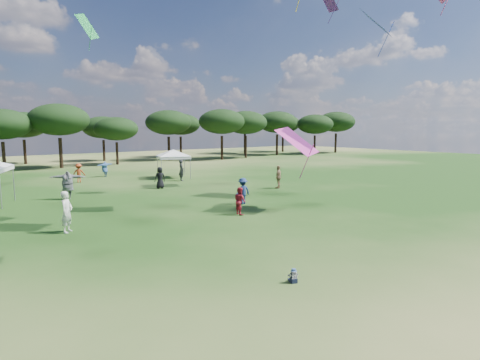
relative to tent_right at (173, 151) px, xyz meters
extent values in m
plane|color=#224715|center=(-9.31, -27.57, -2.59)|extent=(140.00, 140.00, 0.00)
cylinder|color=black|center=(-11.88, 17.06, -0.98)|extent=(0.37, 0.37, 3.21)
ellipsoid|color=black|center=(-11.88, 17.06, 2.55)|extent=(6.24, 6.24, 3.36)
cylinder|color=black|center=(-6.05, 16.60, -0.81)|extent=(0.41, 0.41, 3.56)
ellipsoid|color=black|center=(-6.05, 16.60, 3.11)|extent=(6.91, 6.91, 3.73)
cylinder|color=black|center=(0.89, 16.94, -1.15)|extent=(0.33, 0.33, 2.88)
ellipsoid|color=black|center=(0.89, 16.94, 2.02)|extent=(5.60, 5.60, 3.02)
cylinder|color=black|center=(9.65, 19.40, -0.87)|extent=(0.39, 0.39, 3.44)
ellipsoid|color=black|center=(9.65, 19.40, 2.92)|extent=(6.69, 6.69, 3.60)
cylinder|color=black|center=(16.46, 15.48, -0.82)|extent=(0.40, 0.40, 3.53)
ellipsoid|color=black|center=(16.46, 15.48, 3.07)|extent=(6.86, 6.86, 3.70)
cylinder|color=black|center=(21.34, 15.89, -0.85)|extent=(0.40, 0.40, 3.47)
ellipsoid|color=black|center=(21.34, 15.89, 2.96)|extent=(6.74, 6.74, 3.63)
cylinder|color=black|center=(29.92, 17.89, -0.80)|extent=(0.41, 0.41, 3.57)
ellipsoid|color=black|center=(29.92, 17.89, 3.13)|extent=(6.94, 6.94, 3.74)
cylinder|color=black|center=(37.03, 15.55, -0.91)|extent=(0.38, 0.38, 3.35)
ellipsoid|color=black|center=(37.03, 15.55, 2.78)|extent=(6.51, 6.51, 3.51)
cylinder|color=black|center=(43.53, 16.04, -0.76)|extent=(0.42, 0.42, 3.66)
ellipsoid|color=black|center=(43.53, 16.04, 3.27)|extent=(7.10, 7.10, 3.83)
cylinder|color=black|center=(-8.48, 24.95, -0.99)|extent=(0.37, 0.37, 3.20)
ellipsoid|color=black|center=(-8.48, 24.95, 2.53)|extent=(6.21, 6.21, 3.35)
cylinder|color=black|center=(1.52, 23.77, -1.09)|extent=(0.34, 0.34, 2.99)
ellipsoid|color=black|center=(1.52, 23.77, 2.20)|extent=(5.81, 5.81, 3.13)
cylinder|color=black|center=(14.31, 24.17, -0.93)|extent=(0.38, 0.38, 3.31)
ellipsoid|color=black|center=(14.31, 24.17, 2.71)|extent=(6.43, 6.43, 3.47)
cylinder|color=black|center=(28.00, 24.55, -0.77)|extent=(0.42, 0.42, 3.64)
ellipsoid|color=black|center=(28.00, 24.55, 3.23)|extent=(7.06, 7.06, 3.81)
cylinder|color=black|center=(37.09, 23.94, -0.86)|extent=(0.40, 0.40, 3.46)
ellipsoid|color=black|center=(37.09, 23.94, 2.95)|extent=(6.72, 6.72, 3.62)
cylinder|color=gray|center=(-15.13, -7.01, -1.44)|extent=(0.06, 0.06, 2.28)
cylinder|color=gray|center=(-14.06, -4.32, -1.44)|extent=(0.06, 0.06, 2.28)
cylinder|color=gray|center=(-1.69, -0.85, -1.57)|extent=(0.06, 0.06, 2.04)
cylinder|color=gray|center=(0.85, -1.69, -1.57)|extent=(0.06, 0.06, 2.04)
cylinder|color=gray|center=(-0.85, 1.69, -1.57)|extent=(0.06, 0.06, 2.04)
cylinder|color=gray|center=(1.69, 0.85, -1.57)|extent=(0.06, 0.06, 2.04)
cube|color=white|center=(0.00, 0.00, -0.60)|extent=(3.58, 3.58, 0.25)
pyramid|color=white|center=(0.00, 0.00, 0.13)|extent=(5.47, 5.47, 0.60)
cube|color=black|center=(-9.57, -25.56, -2.51)|extent=(0.24, 0.24, 0.14)
cube|color=black|center=(-9.59, -25.41, -2.55)|extent=(0.12, 0.18, 0.08)
cube|color=black|center=(-9.47, -25.45, -2.55)|extent=(0.12, 0.18, 0.08)
cube|color=white|center=(-9.57, -25.56, -2.36)|extent=(0.21, 0.18, 0.19)
cylinder|color=white|center=(-9.66, -25.48, -2.36)|extent=(0.11, 0.19, 0.11)
cylinder|color=white|center=(-9.45, -25.55, -2.36)|extent=(0.11, 0.19, 0.11)
sphere|color=#E0B293|center=(-9.57, -25.56, -2.23)|extent=(0.13, 0.13, 0.13)
cone|color=#507EBA|center=(-9.57, -25.56, -2.20)|extent=(0.21, 0.21, 0.02)
cylinder|color=#507EBA|center=(-9.57, -25.56, -2.17)|extent=(0.14, 0.14, 0.06)
imported|color=navy|center=(-2.88, -14.42, -1.76)|extent=(1.09, 0.65, 1.65)
imported|color=silver|center=(-13.48, -14.96, -1.63)|extent=(0.81, 0.82, 1.91)
imported|color=#4E4E53|center=(-11.13, -5.98, -1.63)|extent=(2.38, 1.64, 1.91)
imported|color=#963819|center=(-8.12, 2.18, -1.75)|extent=(1.20, 0.89, 1.67)
imported|color=#2B4D83|center=(-4.92, 4.84, -1.83)|extent=(1.92, 1.17, 1.52)
imported|color=black|center=(-4.09, -5.37, -1.73)|extent=(0.93, 0.70, 1.71)
imported|color=#2D2D32|center=(-0.44, -2.29, -1.63)|extent=(0.57, 0.76, 1.91)
imported|color=#9A7654|center=(3.37, -10.98, -1.68)|extent=(1.14, 0.92, 1.81)
imported|color=maroon|center=(-4.90, -16.76, -1.82)|extent=(0.67, 0.82, 1.53)
plane|color=#C33091|center=(-1.54, -17.76, 1.41)|extent=(3.12, 2.67, 1.69)
plane|color=#1835B7|center=(6.65, -17.03, 9.27)|extent=(2.86, 2.64, 2.05)
plane|color=#1B8739|center=(-7.22, 0.81, 10.42)|extent=(2.55, 1.82, 2.48)
camera|label=1|loc=(-18.13, -33.97, 2.18)|focal=30.00mm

